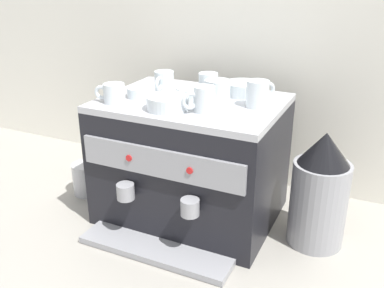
{
  "coord_description": "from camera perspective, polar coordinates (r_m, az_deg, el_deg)",
  "views": [
    {
      "loc": [
        0.58,
        -1.23,
        0.83
      ],
      "look_at": [
        0.0,
        0.0,
        0.27
      ],
      "focal_mm": 40.37,
      "sensor_mm": 36.0,
      "label": 1
    }
  ],
  "objects": [
    {
      "name": "ceramic_cup_4",
      "position": [
        1.37,
        3.46,
        6.91
      ],
      "size": [
        0.08,
        0.12,
        0.08
      ],
      "color": "silver",
      "rests_on": "espresso_machine"
    },
    {
      "name": "coffee_grinder",
      "position": [
        1.4,
        16.5,
        -6.09
      ],
      "size": [
        0.18,
        0.18,
        0.38
      ],
      "color": "#939399",
      "rests_on": "ground_plane"
    },
    {
      "name": "espresso_machine",
      "position": [
        1.49,
        -0.08,
        -2.09
      ],
      "size": [
        0.58,
        0.55,
        0.42
      ],
      "color": "black",
      "rests_on": "ground_plane"
    },
    {
      "name": "ceramic_cup_0",
      "position": [
        1.35,
        8.78,
        6.59
      ],
      "size": [
        0.07,
        0.11,
        0.08
      ],
      "color": "silver",
      "rests_on": "espresso_machine"
    },
    {
      "name": "ceramic_cup_3",
      "position": [
        1.29,
        1.46,
        5.94
      ],
      "size": [
        0.08,
        0.09,
        0.08
      ],
      "color": "silver",
      "rests_on": "espresso_machine"
    },
    {
      "name": "milk_pitcher",
      "position": [
        1.74,
        -13.74,
        -4.45
      ],
      "size": [
        0.11,
        0.11,
        0.12
      ],
      "primitive_type": "cylinder",
      "color": "#B7B7BC",
      "rests_on": "ground_plane"
    },
    {
      "name": "ceramic_bowl_2",
      "position": [
        1.46,
        -6.73,
        6.8
      ],
      "size": [
        0.09,
        0.09,
        0.03
      ],
      "color": "silver",
      "rests_on": "espresso_machine"
    },
    {
      "name": "ceramic_cup_5",
      "position": [
        1.4,
        -10.38,
        6.62
      ],
      "size": [
        0.1,
        0.07,
        0.06
      ],
      "color": "silver",
      "rests_on": "espresso_machine"
    },
    {
      "name": "ceramic_cup_2",
      "position": [
        1.52,
        -3.75,
        8.3
      ],
      "size": [
        0.07,
        0.1,
        0.07
      ],
      "color": "silver",
      "rests_on": "espresso_machine"
    },
    {
      "name": "ground_plane",
      "position": [
        1.59,
        0.0,
        -8.94
      ],
      "size": [
        4.0,
        4.0,
        0.0
      ],
      "primitive_type": "plane",
      "color": "#9E998E"
    },
    {
      "name": "ceramic_bowl_1",
      "position": [
        1.32,
        -3.26,
        5.42
      ],
      "size": [
        0.13,
        0.13,
        0.04
      ],
      "color": "silver",
      "rests_on": "espresso_machine"
    },
    {
      "name": "tiled_backsplash_wall",
      "position": [
        1.73,
        5.3,
        12.08
      ],
      "size": [
        2.8,
        0.03,
        1.04
      ],
      "primitive_type": "cube",
      "color": "silver",
      "rests_on": "ground_plane"
    },
    {
      "name": "ceramic_bowl_3",
      "position": [
        1.48,
        6.77,
        7.25
      ],
      "size": [
        0.13,
        0.13,
        0.04
      ],
      "color": "silver",
      "rests_on": "espresso_machine"
    },
    {
      "name": "ceramic_cup_1",
      "position": [
        1.53,
        2.29,
        8.23
      ],
      "size": [
        0.1,
        0.07,
        0.06
      ],
      "color": "silver",
      "rests_on": "espresso_machine"
    },
    {
      "name": "ceramic_bowl_0",
      "position": [
        1.44,
        0.07,
        6.77
      ],
      "size": [
        0.11,
        0.11,
        0.03
      ],
      "color": "silver",
      "rests_on": "espresso_machine"
    }
  ]
}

